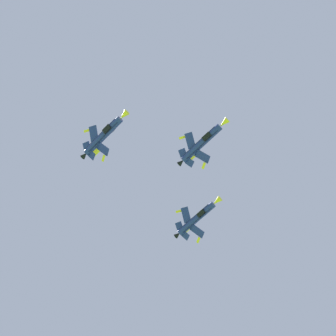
# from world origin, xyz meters

# --- Properties ---
(fighter_jet_lead) EXTENTS (14.40, 10.19, 6.88)m
(fighter_jet_lead) POSITION_xyz_m (0.53, 31.94, 91.56)
(fighter_jet_lead) COLOR navy
(fighter_jet_left_wing) EXTENTS (14.40, 10.18, 6.91)m
(fighter_jet_left_wing) POSITION_xyz_m (-5.12, 51.82, 91.96)
(fighter_jet_left_wing) COLOR navy
(fighter_jet_right_wing) EXTENTS (14.40, 10.06, 7.20)m
(fighter_jet_right_wing) POSITION_xyz_m (-21.75, 24.48, 91.63)
(fighter_jet_right_wing) COLOR navy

